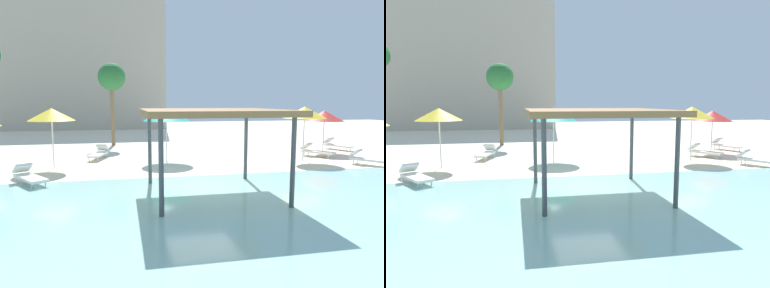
# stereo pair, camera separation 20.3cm
# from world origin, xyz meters

# --- Properties ---
(ground_plane) EXTENTS (80.00, 80.00, 0.00)m
(ground_plane) POSITION_xyz_m (0.00, 0.00, 0.00)
(ground_plane) COLOR beige
(lagoon_water) EXTENTS (44.00, 13.50, 0.04)m
(lagoon_water) POSITION_xyz_m (0.00, -5.25, 0.02)
(lagoon_water) COLOR #99D1C6
(lagoon_water) RESTS_ON ground
(shade_pavilion) EXTENTS (4.45, 4.45, 2.82)m
(shade_pavilion) POSITION_xyz_m (-0.01, -1.28, 2.66)
(shade_pavilion) COLOR #42474C
(shade_pavilion) RESTS_ON ground
(beach_umbrella_red_0) EXTENTS (2.30, 2.30, 2.55)m
(beach_umbrella_red_0) POSITION_xyz_m (9.13, 6.57, 2.23)
(beach_umbrella_red_0) COLOR silver
(beach_umbrella_red_0) RESTS_ON ground
(beach_umbrella_yellow_1) EXTENTS (2.18, 2.18, 2.83)m
(beach_umbrella_yellow_1) POSITION_xyz_m (6.40, 4.15, 2.52)
(beach_umbrella_yellow_1) COLOR silver
(beach_umbrella_yellow_1) RESTS_ON ground
(beach_umbrella_yellow_2) EXTENTS (2.09, 2.09, 2.78)m
(beach_umbrella_yellow_2) POSITION_xyz_m (-6.04, 4.62, 2.49)
(beach_umbrella_yellow_2) COLOR silver
(beach_umbrella_yellow_2) RESTS_ON ground
(beach_umbrella_teal_4) EXTENTS (2.42, 2.42, 2.77)m
(beach_umbrella_teal_4) POSITION_xyz_m (-0.64, 5.44, 2.43)
(beach_umbrella_teal_4) COLOR silver
(beach_umbrella_teal_4) RESTS_ON ground
(lounge_chair_1) EXTENTS (1.07, 1.99, 0.74)m
(lounge_chair_1) POSITION_xyz_m (-4.15, 6.85, 0.33)
(lounge_chair_1) COLOR white
(lounge_chair_1) RESTS_ON ground
(lounge_chair_2) EXTENTS (1.51, 1.93, 0.74)m
(lounge_chair_2) POSITION_xyz_m (7.80, 5.25, 0.33)
(lounge_chair_2) COLOR white
(lounge_chair_2) RESTS_ON ground
(lounge_chair_3) EXTENTS (1.58, 1.90, 0.74)m
(lounge_chair_3) POSITION_xyz_m (-6.34, 1.48, 0.33)
(lounge_chair_3) COLOR white
(lounge_chair_3) RESTS_ON ground
(lounge_chair_4) EXTENTS (1.52, 1.92, 0.74)m
(lounge_chair_4) POSITION_xyz_m (8.82, 2.36, 0.33)
(lounge_chair_4) COLOR white
(lounge_chair_4) RESTS_ON ground
(lounge_chair_5) EXTENTS (1.25, 1.98, 0.74)m
(lounge_chair_5) POSITION_xyz_m (10.71, 7.55, 0.33)
(lounge_chair_5) COLOR white
(lounge_chair_5) RESTS_ON ground
(palm_tree_0) EXTENTS (1.90, 1.90, 5.77)m
(palm_tree_0) POSITION_xyz_m (-3.53, 12.63, 4.69)
(palm_tree_0) COLOR brown
(palm_tree_0) RESTS_ON ground
(hotel_block_0) EXTENTS (19.96, 11.52, 14.19)m
(hotel_block_0) POSITION_xyz_m (-7.90, 32.46, 7.10)
(hotel_block_0) COLOR #B2A893
(hotel_block_0) RESTS_ON ground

